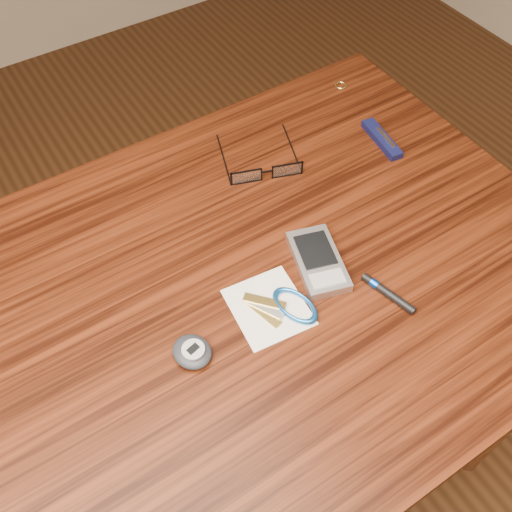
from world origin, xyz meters
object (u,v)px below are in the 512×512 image
object	(u,v)px
desk	(240,324)
pda_phone	(318,261)
pedometer	(192,352)
notepad_keys	(282,306)
eyeglasses	(266,171)
pocket_knife	(382,139)

from	to	relation	value
desk	pda_phone	distance (m)	0.16
pedometer	notepad_keys	bearing A→B (deg)	-1.25
desk	pda_phone	size ratio (longest dim) A/B	7.73
desk	eyeglasses	bearing A→B (deg)	46.94
eyeglasses	pocket_knife	world-z (taller)	eyeglasses
desk	notepad_keys	size ratio (longest dim) A/B	8.29
pda_phone	pocket_knife	distance (m)	0.29
pedometer	notepad_keys	world-z (taller)	pedometer
pedometer	pocket_knife	size ratio (longest dim) A/B	0.62
desk	notepad_keys	distance (m)	0.13
pda_phone	pocket_knife	bearing A→B (deg)	31.43
pda_phone	notepad_keys	distance (m)	0.09
eyeglasses	pedometer	distance (m)	0.34
desk	pedometer	xyz separation A→B (m)	(-0.11, -0.06, 0.11)
pda_phone	desk	bearing A→B (deg)	166.53
eyeglasses	pda_phone	bearing A→B (deg)	-100.45
eyeglasses	pedometer	bearing A→B (deg)	-139.45
pedometer	eyeglasses	bearing A→B (deg)	40.55
notepad_keys	eyeglasses	bearing A→B (deg)	61.82
pedometer	notepad_keys	size ratio (longest dim) A/B	0.53
eyeglasses	notepad_keys	xyz separation A→B (m)	(-0.12, -0.22, -0.01)
notepad_keys	pocket_knife	xyz separation A→B (m)	(0.33, 0.19, 0.00)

